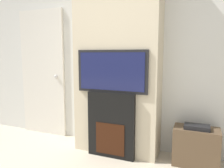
% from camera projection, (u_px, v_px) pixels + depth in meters
% --- Properties ---
extents(wall_back, '(6.00, 0.06, 2.70)m').
position_uv_depth(wall_back, '(123.00, 54.00, 3.14)').
color(wall_back, silver).
rests_on(wall_back, ground_plane).
extents(chimney_breast, '(1.15, 0.40, 2.70)m').
position_uv_depth(chimney_breast, '(118.00, 54.00, 2.93)').
color(chimney_breast, beige).
rests_on(chimney_breast, ground_plane).
extents(fireplace, '(0.64, 0.15, 0.86)m').
position_uv_depth(fireplace, '(112.00, 125.00, 2.87)').
color(fireplace, black).
rests_on(fireplace, ground_plane).
extents(television, '(0.94, 0.07, 0.54)m').
position_uv_depth(television, '(112.00, 71.00, 2.77)').
color(television, black).
rests_on(television, fireplace).
extents(media_stand, '(0.53, 0.30, 0.51)m').
position_uv_depth(media_stand, '(196.00, 146.00, 2.66)').
color(media_stand, brown).
rests_on(media_stand, ground_plane).
extents(entry_door, '(0.84, 0.09, 2.07)m').
position_uv_depth(entry_door, '(43.00, 73.00, 3.66)').
color(entry_door, silver).
rests_on(entry_door, ground_plane).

